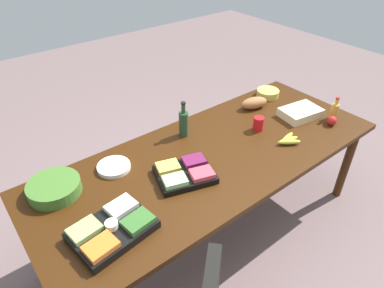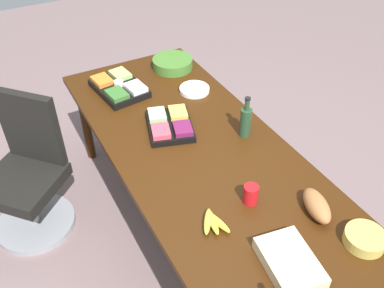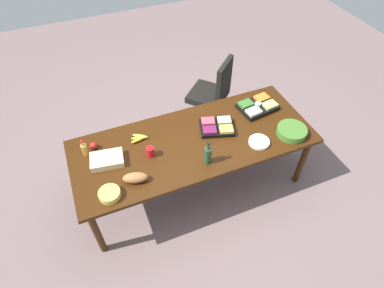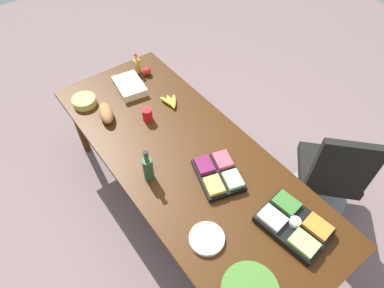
{
  "view_description": "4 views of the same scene",
  "coord_description": "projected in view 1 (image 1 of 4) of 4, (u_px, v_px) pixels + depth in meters",
  "views": [
    {
      "loc": [
        -1.3,
        -1.4,
        2.23
      ],
      "look_at": [
        -0.12,
        0.08,
        0.87
      ],
      "focal_mm": 31.84,
      "sensor_mm": 36.0,
      "label": 1
    },
    {
      "loc": [
        1.7,
        -0.99,
        2.46
      ],
      "look_at": [
        -0.03,
        -0.05,
        0.83
      ],
      "focal_mm": 39.59,
      "sensor_mm": 36.0,
      "label": 2
    },
    {
      "loc": [
        0.9,
        2.15,
        3.23
      ],
      "look_at": [
        0.05,
        0.06,
        0.8
      ],
      "focal_mm": 29.93,
      "sensor_mm": 36.0,
      "label": 3
    },
    {
      "loc": [
        -1.27,
        0.89,
        2.71
      ],
      "look_at": [
        0.04,
        -0.09,
        0.8
      ],
      "focal_mm": 30.99,
      "sensor_mm": 36.0,
      "label": 4
    }
  ],
  "objects": [
    {
      "name": "salad_bowl",
      "position": [
        54.0,
        188.0,
        2.06
      ],
      "size": [
        0.33,
        0.33,
        0.08
      ],
      "primitive_type": "cylinder",
      "rotation": [
        0.0,
        0.0,
        0.05
      ],
      "color": "#42722A",
      "rests_on": "conference_table"
    },
    {
      "name": "conference_table",
      "position": [
        213.0,
        162.0,
        2.43
      ],
      "size": [
        2.57,
        1.03,
        0.78
      ],
      "color": "#391D08",
      "rests_on": "ground"
    },
    {
      "name": "chip_bowl",
      "position": [
        268.0,
        93.0,
        3.09
      ],
      "size": [
        0.25,
        0.25,
        0.06
      ],
      "primitive_type": "cylinder",
      "rotation": [
        0.0,
        0.0,
        0.28
      ],
      "color": "#CCB751",
      "rests_on": "conference_table"
    },
    {
      "name": "sheet_cake",
      "position": [
        300.0,
        113.0,
        2.8
      ],
      "size": [
        0.35,
        0.27,
        0.07
      ],
      "primitive_type": "cube",
      "rotation": [
        0.0,
        0.0,
        -0.15
      ],
      "color": "beige",
      "rests_on": "conference_table"
    },
    {
      "name": "bread_loaf",
      "position": [
        254.0,
        103.0,
        2.9
      ],
      "size": [
        0.26,
        0.17,
        0.1
      ],
      "primitive_type": "ellipsoid",
      "rotation": [
        0.0,
        0.0,
        -0.29
      ],
      "color": "#A4673A",
      "rests_on": "conference_table"
    },
    {
      "name": "red_solo_cup",
      "position": [
        258.0,
        124.0,
        2.62
      ],
      "size": [
        0.1,
        0.1,
        0.11
      ],
      "primitive_type": "cylinder",
      "rotation": [
        0.0,
        0.0,
        -0.34
      ],
      "color": "red",
      "rests_on": "conference_table"
    },
    {
      "name": "paper_plate_stack",
      "position": [
        114.0,
        167.0,
        2.26
      ],
      "size": [
        0.25,
        0.25,
        0.03
      ],
      "primitive_type": "cylinder",
      "rotation": [
        0.0,
        0.0,
        0.15
      ],
      "color": "white",
      "rests_on": "conference_table"
    },
    {
      "name": "ground_plane",
      "position": [
        210.0,
        228.0,
        2.84
      ],
      "size": [
        10.0,
        10.0,
        0.0
      ],
      "primitive_type": "plane",
      "color": "#765F60"
    },
    {
      "name": "fruit_platter",
      "position": [
        185.0,
        173.0,
        2.18
      ],
      "size": [
        0.43,
        0.37,
        0.07
      ],
      "color": "black",
      "rests_on": "conference_table"
    },
    {
      "name": "veggie_tray",
      "position": [
        112.0,
        229.0,
        1.8
      ],
      "size": [
        0.45,
        0.35,
        0.09
      ],
      "color": "black",
      "rests_on": "conference_table"
    },
    {
      "name": "wine_bottle",
      "position": [
        184.0,
        123.0,
        2.53
      ],
      "size": [
        0.08,
        0.08,
        0.28
      ],
      "color": "#24432A",
      "rests_on": "conference_table"
    },
    {
      "name": "apple_red",
      "position": [
        332.0,
        121.0,
        2.69
      ],
      "size": [
        0.09,
        0.09,
        0.08
      ],
      "primitive_type": "sphere",
      "rotation": [
        0.0,
        0.0,
        0.25
      ],
      "color": "#B2201B",
      "rests_on": "conference_table"
    },
    {
      "name": "banana_bunch",
      "position": [
        288.0,
        140.0,
        2.5
      ],
      "size": [
        0.2,
        0.14,
        0.04
      ],
      "color": "#D3D73D",
      "rests_on": "conference_table"
    },
    {
      "name": "dressing_bottle",
      "position": [
        334.0,
        111.0,
        2.75
      ],
      "size": [
        0.06,
        0.06,
        0.19
      ],
      "color": "#C48B35",
      "rests_on": "conference_table"
    }
  ]
}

